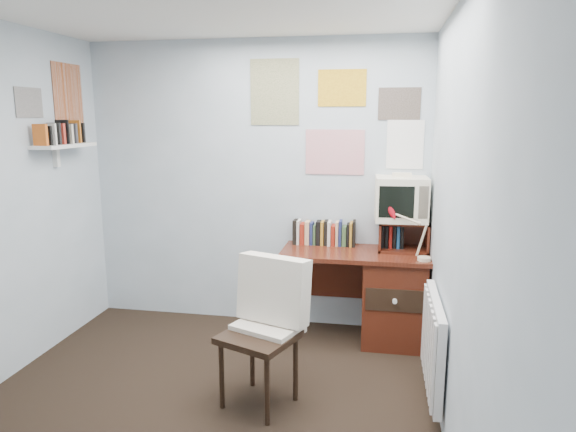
# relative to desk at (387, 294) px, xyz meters

# --- Properties ---
(ground) EXTENTS (3.50, 3.50, 0.00)m
(ground) POSITION_rel_desk_xyz_m (-1.17, -1.48, -0.41)
(ground) COLOR black
(ground) RESTS_ON ground
(back_wall) EXTENTS (3.00, 0.02, 2.50)m
(back_wall) POSITION_rel_desk_xyz_m (-1.17, 0.27, 0.84)
(back_wall) COLOR silver
(back_wall) RESTS_ON ground
(right_wall) EXTENTS (0.02, 3.50, 2.50)m
(right_wall) POSITION_rel_desk_xyz_m (0.33, -1.48, 0.84)
(right_wall) COLOR silver
(right_wall) RESTS_ON ground
(desk) EXTENTS (1.20, 0.55, 0.76)m
(desk) POSITION_rel_desk_xyz_m (0.00, 0.00, 0.00)
(desk) COLOR #501F12
(desk) RESTS_ON ground
(desk_chair) EXTENTS (0.61, 0.60, 0.93)m
(desk_chair) POSITION_rel_desk_xyz_m (-0.81, -1.13, 0.06)
(desk_chair) COLOR black
(desk_chair) RESTS_ON ground
(desk_lamp) EXTENTS (0.27, 0.23, 0.37)m
(desk_lamp) POSITION_rel_desk_xyz_m (0.27, -0.18, 0.54)
(desk_lamp) COLOR #B60C19
(desk_lamp) RESTS_ON desk
(tv_riser) EXTENTS (0.40, 0.30, 0.25)m
(tv_riser) POSITION_rel_desk_xyz_m (0.12, 0.11, 0.48)
(tv_riser) COLOR #501F12
(tv_riser) RESTS_ON desk
(crt_tv) EXTENTS (0.43, 0.40, 0.39)m
(crt_tv) POSITION_rel_desk_xyz_m (0.09, 0.13, 0.80)
(crt_tv) COLOR #EBE2C5
(crt_tv) RESTS_ON tv_riser
(book_row) EXTENTS (0.60, 0.14, 0.22)m
(book_row) POSITION_rel_desk_xyz_m (-0.51, 0.18, 0.46)
(book_row) COLOR #501F12
(book_row) RESTS_ON desk
(radiator) EXTENTS (0.09, 0.80, 0.60)m
(radiator) POSITION_rel_desk_xyz_m (0.29, -0.93, 0.01)
(radiator) COLOR white
(radiator) RESTS_ON right_wall
(wall_shelf) EXTENTS (0.20, 0.62, 0.24)m
(wall_shelf) POSITION_rel_desk_xyz_m (-2.57, -0.38, 1.21)
(wall_shelf) COLOR white
(wall_shelf) RESTS_ON left_wall
(posters_back) EXTENTS (1.20, 0.01, 0.90)m
(posters_back) POSITION_rel_desk_xyz_m (-0.47, 0.26, 1.44)
(posters_back) COLOR white
(posters_back) RESTS_ON back_wall
(posters_left) EXTENTS (0.01, 0.70, 0.60)m
(posters_left) POSITION_rel_desk_xyz_m (-2.67, -0.38, 1.59)
(posters_left) COLOR white
(posters_left) RESTS_ON left_wall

